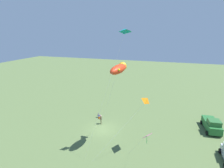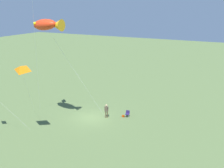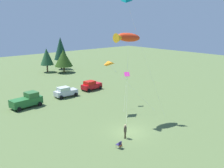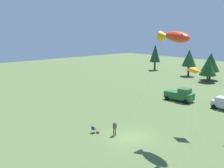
{
  "view_description": "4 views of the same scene",
  "coord_description": "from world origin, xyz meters",
  "px_view_note": "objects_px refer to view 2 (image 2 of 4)",
  "views": [
    {
      "loc": [
        25.1,
        9.96,
        16.05
      ],
      "look_at": [
        -4.39,
        0.37,
        7.0
      ],
      "focal_mm": 28.0,
      "sensor_mm": 36.0,
      "label": 1
    },
    {
      "loc": [
        -15.76,
        25.63,
        13.46
      ],
      "look_at": [
        -1.47,
        -2.72,
        3.84
      ],
      "focal_mm": 42.0,
      "sensor_mm": 36.0,
      "label": 2
    },
    {
      "loc": [
        -21.91,
        -21.38,
        13.75
      ],
      "look_at": [
        -4.43,
        -1.65,
        7.27
      ],
      "focal_mm": 42.0,
      "sensor_mm": 36.0,
      "label": 3
    },
    {
      "loc": [
        19.9,
        -20.28,
        12.22
      ],
      "look_at": [
        -2.43,
        -0.55,
        6.01
      ],
      "focal_mm": 42.0,
      "sensor_mm": 36.0,
      "label": 4
    }
  ],
  "objects_px": {
    "backpack_on_grass": "(123,116)",
    "folding_chair": "(128,113)",
    "person_kite_flyer": "(106,110)",
    "kite_large_fish": "(47,25)",
    "kite_delta_orange": "(20,69)"
  },
  "relations": [
    {
      "from": "backpack_on_grass",
      "to": "kite_large_fish",
      "type": "distance_m",
      "value": 14.16
    },
    {
      "from": "backpack_on_grass",
      "to": "folding_chair",
      "type": "bearing_deg",
      "value": -148.86
    },
    {
      "from": "kite_delta_orange",
      "to": "person_kite_flyer",
      "type": "bearing_deg",
      "value": -118.82
    },
    {
      "from": "backpack_on_grass",
      "to": "kite_large_fish",
      "type": "relative_size",
      "value": 0.03
    },
    {
      "from": "person_kite_flyer",
      "to": "kite_large_fish",
      "type": "relative_size",
      "value": 0.14
    },
    {
      "from": "person_kite_flyer",
      "to": "folding_chair",
      "type": "xyz_separation_m",
      "value": [
        -2.25,
        -1.37,
        -0.53
      ]
    },
    {
      "from": "folding_chair",
      "to": "backpack_on_grass",
      "type": "distance_m",
      "value": 0.65
    },
    {
      "from": "backpack_on_grass",
      "to": "person_kite_flyer",
      "type": "bearing_deg",
      "value": 31.31
    },
    {
      "from": "folding_chair",
      "to": "kite_delta_orange",
      "type": "distance_m",
      "value": 14.09
    },
    {
      "from": "person_kite_flyer",
      "to": "backpack_on_grass",
      "type": "height_order",
      "value": "person_kite_flyer"
    },
    {
      "from": "person_kite_flyer",
      "to": "kite_large_fish",
      "type": "distance_m",
      "value": 12.25
    },
    {
      "from": "person_kite_flyer",
      "to": "folding_chair",
      "type": "relative_size",
      "value": 2.12
    },
    {
      "from": "backpack_on_grass",
      "to": "kite_large_fish",
      "type": "xyz_separation_m",
      "value": [
        6.27,
        5.68,
        11.36
      ]
    },
    {
      "from": "person_kite_flyer",
      "to": "backpack_on_grass",
      "type": "relative_size",
      "value": 5.44
    },
    {
      "from": "person_kite_flyer",
      "to": "kite_delta_orange",
      "type": "bearing_deg",
      "value": -52.71
    }
  ]
}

